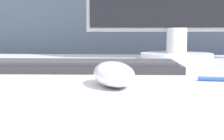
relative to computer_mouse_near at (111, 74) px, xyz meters
The scene contains 3 objects.
partition_panel 0.91m from the computer_mouse_near, 88.03° to the left, with size 5.00×0.03×1.05m.
computer_mouse_near is the anchor object (origin of this frame).
keyboard 0.21m from the computer_mouse_near, 114.58° to the left, with size 0.45×0.13×0.02m.
Camera 1 is at (0.00, -0.68, 0.86)m, focal length 50.00 mm.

